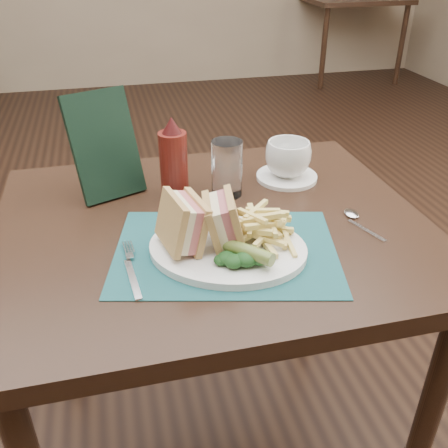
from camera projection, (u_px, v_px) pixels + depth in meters
name	position (u px, v px, depth m)	size (l,w,h in m)	color
floor	(186.00, 330.00, 1.85)	(7.00, 7.00, 0.00)	black
wall_back	(124.00, 85.00, 4.79)	(6.00, 6.00, 0.00)	gray
table_main	(215.00, 351.00, 1.25)	(0.90, 0.75, 0.75)	black
table_bg_right	(348.00, 39.00, 4.84)	(0.90, 0.75, 0.75)	black
placemat	(226.00, 251.00, 0.96)	(0.42, 0.30, 0.00)	#184A4D
plate	(228.00, 249.00, 0.95)	(0.30, 0.24, 0.01)	white
sandwich_half_a	(172.00, 225.00, 0.90)	(0.06, 0.11, 0.10)	tan
sandwich_half_b	(212.00, 221.00, 0.92)	(0.06, 0.10, 0.09)	tan
kale_garnish	(238.00, 254.00, 0.89)	(0.11, 0.08, 0.03)	#123414
pickle_spear	(243.00, 250.00, 0.89)	(0.02, 0.02, 0.12)	#516626
fries_pile	(260.00, 222.00, 0.96)	(0.18, 0.20, 0.06)	#E4CF72
fork	(131.00, 267.00, 0.90)	(0.03, 0.17, 0.01)	silver
spoon	(361.00, 223.00, 1.04)	(0.03, 0.15, 0.01)	silver
saucer	(287.00, 177.00, 1.23)	(0.15, 0.15, 0.01)	white
coffee_cup	(288.00, 159.00, 1.21)	(0.11, 0.11, 0.09)	white
drinking_glass	(227.00, 169.00, 1.13)	(0.07, 0.07, 0.13)	white
ketchup_bottle	(173.00, 157.00, 1.12)	(0.06, 0.06, 0.19)	#51130E
check_presenter	(105.00, 145.00, 1.11)	(0.15, 0.02, 0.24)	black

